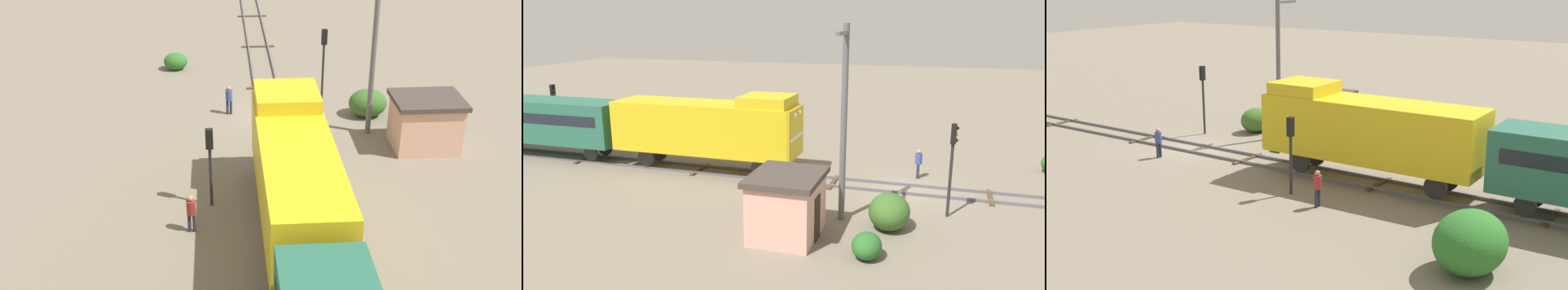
% 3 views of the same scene
% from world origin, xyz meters
% --- Properties ---
extents(ground_plane, '(147.43, 147.43, 0.00)m').
position_xyz_m(ground_plane, '(0.00, 0.00, 0.00)').
color(ground_plane, '#756B5B').
extents(railway_track, '(2.40, 98.28, 0.16)m').
position_xyz_m(railway_track, '(0.00, 0.00, 0.07)').
color(railway_track, '#595960').
rests_on(railway_track, ground).
extents(locomotive, '(2.90, 11.60, 4.60)m').
position_xyz_m(locomotive, '(0.00, 11.61, 2.77)').
color(locomotive, gold).
rests_on(locomotive, railway_track).
extents(passenger_car_leading, '(2.84, 14.00, 3.66)m').
position_xyz_m(passenger_car_leading, '(0.00, 24.94, 2.52)').
color(passenger_car_leading, '#26604C').
rests_on(passenger_car_leading, railway_track).
extents(traffic_signal_near, '(0.32, 0.34, 4.39)m').
position_xyz_m(traffic_signal_near, '(-3.20, -2.01, 3.04)').
color(traffic_signal_near, '#262628').
rests_on(traffic_signal_near, ground).
extents(traffic_signal_mid, '(0.32, 0.34, 3.70)m').
position_xyz_m(traffic_signal_mid, '(3.40, 9.42, 2.59)').
color(traffic_signal_mid, '#262628').
rests_on(traffic_signal_mid, ground).
extents(traffic_signal_far, '(0.32, 0.34, 4.24)m').
position_xyz_m(traffic_signal_far, '(3.60, 25.89, 2.94)').
color(traffic_signal_far, '#262628').
rests_on(traffic_signal_far, ground).
extents(worker_near_track, '(0.38, 0.38, 1.70)m').
position_xyz_m(worker_near_track, '(2.40, -0.34, 1.00)').
color(worker_near_track, '#262B38').
rests_on(worker_near_track, ground).
extents(worker_by_signal, '(0.38, 0.38, 1.70)m').
position_xyz_m(worker_by_signal, '(4.20, 11.43, 1.00)').
color(worker_by_signal, '#262B38').
rests_on(worker_by_signal, ground).
extents(catenary_mast, '(1.94, 0.28, 8.76)m').
position_xyz_m(catenary_mast, '(-5.06, 2.64, 4.63)').
color(catenary_mast, '#595960').
rests_on(catenary_mast, ground).
extents(relay_hut, '(3.50, 2.90, 2.74)m').
position_xyz_m(relay_hut, '(-7.50, 4.47, 1.39)').
color(relay_hut, '#D19E8C').
rests_on(relay_hut, ground).
extents(bush_near, '(1.41, 1.15, 1.03)m').
position_xyz_m(bush_near, '(-8.56, 0.94, 0.51)').
color(bush_near, '#286226').
rests_on(bush_near, ground).
extents(bush_mid, '(2.17, 1.78, 1.58)m').
position_xyz_m(bush_mid, '(-5.44, 0.45, 0.79)').
color(bush_mid, '#376226').
rests_on(bush_mid, ground).
extents(bush_far, '(3.08, 2.52, 2.24)m').
position_xyz_m(bush_far, '(6.78, 19.34, 1.12)').
color(bush_far, '#296A26').
rests_on(bush_far, ground).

